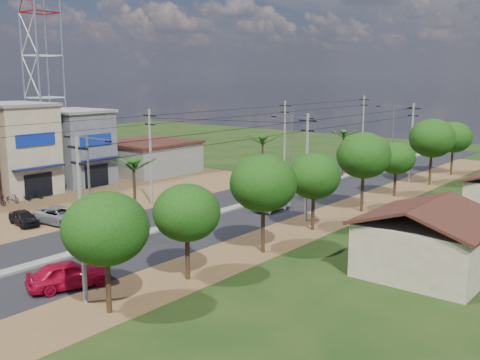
% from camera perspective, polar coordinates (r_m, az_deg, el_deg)
% --- Properties ---
extents(ground, '(160.00, 160.00, 0.00)m').
position_cam_1_polar(ground, '(40.99, -14.76, -6.85)').
color(ground, black).
rests_on(ground, ground).
extents(road, '(12.00, 110.00, 0.04)m').
position_cam_1_polar(road, '(50.92, -1.09, -3.05)').
color(road, black).
rests_on(road, ground).
extents(median, '(1.00, 90.00, 0.18)m').
position_cam_1_polar(median, '(53.18, 0.99, -2.39)').
color(median, '#605E56').
rests_on(median, ground).
extents(dirt_lot_west, '(18.00, 46.00, 0.04)m').
position_cam_1_polar(dirt_lot_west, '(57.35, -17.30, -1.98)').
color(dirt_lot_west, '#53401C').
rests_on(dirt_lot_west, ground).
extents(dirt_shoulder_east, '(5.00, 90.00, 0.03)m').
position_cam_1_polar(dirt_shoulder_east, '(46.10, 7.07, -4.61)').
color(dirt_shoulder_east, '#53401C').
rests_on(dirt_shoulder_east, ground).
extents(shophouse_cream, '(9.00, 6.40, 9.30)m').
position_cam_1_polar(shophouse_cream, '(61.96, -21.92, 3.00)').
color(shophouse_cream, gray).
rests_on(shophouse_cream, ground).
extents(shophouse_grey, '(9.00, 6.40, 8.30)m').
position_cam_1_polar(shophouse_grey, '(65.69, -16.58, 3.28)').
color(shophouse_grey, '#484A50').
rests_on(shophouse_grey, ground).
extents(low_shed, '(10.40, 10.40, 3.95)m').
position_cam_1_polar(low_shed, '(71.34, -9.43, 2.35)').
color(low_shed, '#605E56').
rests_on(low_shed, ground).
extents(telecom_tower, '(3.80, 3.80, 43.00)m').
position_cam_1_polar(telecom_tower, '(69.77, -19.70, 15.83)').
color(telecom_tower, gray).
rests_on(telecom_tower, ground).
extents(house_east_near, '(7.60, 7.50, 4.60)m').
position_cam_1_polar(house_east_near, '(36.28, 18.53, -5.40)').
color(house_east_near, gray).
rests_on(house_east_near, ground).
extents(tree_east_a, '(4.40, 4.40, 6.37)m').
position_cam_1_polar(tree_east_a, '(28.98, -13.48, -4.82)').
color(tree_east_a, black).
rests_on(tree_east_a, ground).
extents(tree_east_b, '(4.00, 4.00, 5.83)m').
position_cam_1_polar(tree_east_b, '(33.07, -5.43, -3.33)').
color(tree_east_b, black).
rests_on(tree_east_b, ground).
extents(tree_east_c, '(4.60, 4.60, 6.83)m').
position_cam_1_polar(tree_east_c, '(37.88, 2.38, -0.34)').
color(tree_east_c, black).
rests_on(tree_east_c, ground).
extents(tree_east_d, '(4.20, 4.20, 6.13)m').
position_cam_1_polar(tree_east_d, '(43.86, 7.51, 0.39)').
color(tree_east_d, black).
rests_on(tree_east_d, ground).
extents(tree_east_e, '(4.80, 4.80, 7.14)m').
position_cam_1_polar(tree_east_e, '(50.58, 12.46, 2.45)').
color(tree_east_e, black).
rests_on(tree_east_e, ground).
extents(tree_east_f, '(3.80, 3.80, 5.52)m').
position_cam_1_polar(tree_east_f, '(58.12, 15.59, 2.15)').
color(tree_east_f, black).
rests_on(tree_east_f, ground).
extents(tree_east_g, '(5.00, 5.00, 7.38)m').
position_cam_1_polar(tree_east_g, '(65.13, 18.94, 4.04)').
color(tree_east_g, black).
rests_on(tree_east_g, ground).
extents(tree_east_h, '(4.40, 4.40, 6.52)m').
position_cam_1_polar(tree_east_h, '(72.82, 20.87, 4.08)').
color(tree_east_h, black).
rests_on(tree_east_h, ground).
extents(palm_median_near, '(2.00, 2.00, 6.15)m').
position_cam_1_polar(palm_median_near, '(42.15, -10.75, 1.53)').
color(palm_median_near, black).
rests_on(palm_median_near, ground).
extents(palm_median_mid, '(2.00, 2.00, 6.55)m').
position_cam_1_polar(palm_median_mid, '(53.76, 2.32, 4.04)').
color(palm_median_mid, black).
rests_on(palm_median_mid, ground).
extents(palm_median_far, '(2.00, 2.00, 5.85)m').
position_cam_1_polar(palm_median_far, '(67.29, 10.48, 4.65)').
color(palm_median_far, black).
rests_on(palm_median_far, ground).
extents(streetlight_near, '(5.10, 0.18, 8.00)m').
position_cam_1_polar(streetlight_near, '(39.85, -15.09, -0.27)').
color(streetlight_near, gray).
rests_on(streetlight_near, ground).
extents(streetlight_mid, '(5.10, 0.18, 8.00)m').
position_cam_1_polar(streetlight_mid, '(57.96, 5.26, 3.37)').
color(streetlight_mid, gray).
rests_on(streetlight_mid, ground).
extents(streetlight_far, '(5.10, 0.18, 8.00)m').
position_cam_1_polar(streetlight_far, '(79.88, 15.29, 5.03)').
color(streetlight_far, gray).
rests_on(streetlight_far, ground).
extents(utility_pole_w_b, '(1.60, 0.24, 9.00)m').
position_cam_1_polar(utility_pole_w_b, '(52.69, -9.07, 2.52)').
color(utility_pole_w_b, '#605E56').
rests_on(utility_pole_w_b, ground).
extents(utility_pole_w_c, '(1.60, 0.24, 9.00)m').
position_cam_1_polar(utility_pole_w_c, '(69.26, 4.57, 4.54)').
color(utility_pole_w_c, '#605E56').
rests_on(utility_pole_w_c, ground).
extents(utility_pole_w_d, '(1.60, 0.24, 9.00)m').
position_cam_1_polar(utility_pole_w_d, '(87.34, 12.40, 5.58)').
color(utility_pole_w_d, '#605E56').
rests_on(utility_pole_w_d, ground).
extents(utility_pole_e_a, '(1.60, 0.24, 9.00)m').
position_cam_1_polar(utility_pole_e_a, '(30.48, -15.82, -3.65)').
color(utility_pole_e_a, '#605E56').
rests_on(utility_pole_e_a, ground).
extents(utility_pole_e_b, '(1.60, 0.24, 9.00)m').
position_cam_1_polar(utility_pole_e_b, '(46.45, 6.81, 1.50)').
color(utility_pole_e_b, '#605E56').
rests_on(utility_pole_e_b, ground).
extents(utility_pole_e_c, '(1.60, 0.24, 9.00)m').
position_cam_1_polar(utility_pole_e_c, '(65.99, 17.04, 3.80)').
color(utility_pole_e_c, '#605E56').
rests_on(utility_pole_e_c, ground).
extents(car_red_near, '(3.42, 5.07, 1.60)m').
position_cam_1_polar(car_red_near, '(33.99, -16.95, -9.20)').
color(car_red_near, maroon).
rests_on(car_red_near, ground).
extents(car_silver_mid, '(1.41, 3.97, 1.31)m').
position_cam_1_polar(car_silver_mid, '(50.51, 3.24, -2.45)').
color(car_silver_mid, gray).
rests_on(car_silver_mid, ground).
extents(car_white_far, '(2.44, 5.44, 1.55)m').
position_cam_1_polar(car_white_far, '(59.79, 3.97, -0.28)').
color(car_white_far, silver).
rests_on(car_white_far, ground).
extents(car_parked_silver, '(5.39, 3.00, 1.43)m').
position_cam_1_polar(car_parked_silver, '(48.17, -17.70, -3.51)').
color(car_parked_silver, gray).
rests_on(car_parked_silver, ground).
extents(car_parked_dark, '(3.81, 2.03, 1.23)m').
position_cam_1_polar(car_parked_dark, '(48.90, -21.12, -3.64)').
color(car_parked_dark, black).
rests_on(car_parked_dark, ground).
extents(moto_rider_east, '(0.92, 1.67, 0.83)m').
position_cam_1_polar(moto_rider_east, '(35.10, -17.54, -9.26)').
color(moto_rider_east, black).
rests_on(moto_rider_east, ground).
extents(moto_rider_west_a, '(0.68, 1.69, 0.87)m').
position_cam_1_polar(moto_rider_west_a, '(59.51, 1.80, -0.65)').
color(moto_rider_west_a, black).
rests_on(moto_rider_west_a, ground).
extents(moto_rider_west_b, '(0.81, 1.61, 0.93)m').
position_cam_1_polar(moto_rider_west_b, '(68.13, 9.28, 0.69)').
color(moto_rider_west_b, black).
rests_on(moto_rider_west_b, ground).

